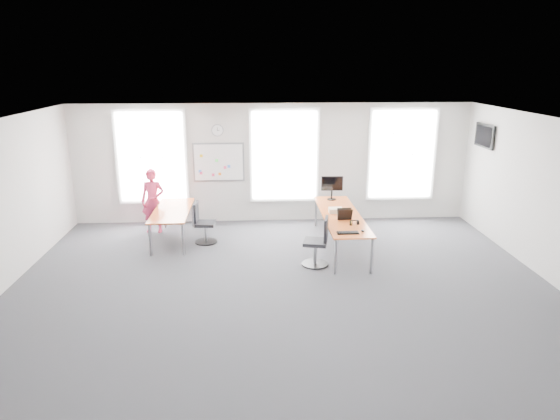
{
  "coord_description": "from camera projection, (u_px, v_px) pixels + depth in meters",
  "views": [
    {
      "loc": [
        -0.52,
        -8.4,
        3.96
      ],
      "look_at": [
        0.03,
        1.2,
        1.1
      ],
      "focal_mm": 32.0,
      "sensor_mm": 36.0,
      "label": 1
    }
  ],
  "objects": [
    {
      "name": "chair_right",
      "position": [
        318.0,
        244.0,
        10.01
      ],
      "size": [
        0.55,
        0.55,
        1.01
      ],
      "rotation": [
        0.0,
        0.0,
        -1.8
      ],
      "color": "black",
      "rests_on": "ground"
    },
    {
      "name": "desk_left",
      "position": [
        172.0,
        212.0,
        11.35
      ],
      "size": [
        0.81,
        2.02,
        0.74
      ],
      "color": "#C0561B",
      "rests_on": "ground"
    },
    {
      "name": "headphones",
      "position": [
        354.0,
        223.0,
        10.21
      ],
      "size": [
        0.18,
        0.1,
        0.11
      ],
      "rotation": [
        0.0,
        0.0,
        0.01
      ],
      "color": "black",
      "rests_on": "desk_right"
    },
    {
      "name": "wall_right",
      "position": [
        557.0,
        203.0,
        9.04
      ],
      "size": [
        0.0,
        10.0,
        10.0
      ],
      "primitive_type": "plane",
      "rotation": [
        1.57,
        0.0,
        -1.57
      ],
      "color": "silver",
      "rests_on": "ground"
    },
    {
      "name": "whiteboard",
      "position": [
        219.0,
        162.0,
        12.48
      ],
      "size": [
        1.2,
        0.03,
        0.9
      ],
      "primitive_type": "cube",
      "color": "white",
      "rests_on": "wall_back"
    },
    {
      "name": "paper_stack",
      "position": [
        336.0,
        210.0,
        11.04
      ],
      "size": [
        0.31,
        0.23,
        0.1
      ],
      "primitive_type": "cube",
      "rotation": [
        0.0,
        0.0,
        -0.02
      ],
      "color": "beige",
      "rests_on": "desk_right"
    },
    {
      "name": "lens_cap",
      "position": [
        351.0,
        225.0,
        10.21
      ],
      "size": [
        0.07,
        0.07,
        0.01
      ],
      "primitive_type": "cylinder",
      "rotation": [
        0.0,
        0.0,
        0.34
      ],
      "color": "black",
      "rests_on": "desk_right"
    },
    {
      "name": "monitor",
      "position": [
        332.0,
        186.0,
        11.99
      ],
      "size": [
        0.52,
        0.21,
        0.58
      ],
      "rotation": [
        0.0,
        0.0,
        -0.05
      ],
      "color": "black",
      "rests_on": "desk_right"
    },
    {
      "name": "window_mid",
      "position": [
        284.0,
        156.0,
        12.53
      ],
      "size": [
        1.6,
        0.06,
        2.2
      ],
      "primitive_type": "cube",
      "color": "white",
      "rests_on": "wall_back"
    },
    {
      "name": "desk_right",
      "position": [
        341.0,
        216.0,
        10.94
      ],
      "size": [
        0.83,
        3.1,
        0.75
      ],
      "color": "#C0561B",
      "rests_on": "ground"
    },
    {
      "name": "wall_clock",
      "position": [
        217.0,
        130.0,
        12.25
      ],
      "size": [
        0.3,
        0.04,
        0.3
      ],
      "primitive_type": "cylinder",
      "rotation": [
        1.57,
        0.0,
        0.0
      ],
      "color": "gray",
      "rests_on": "wall_back"
    },
    {
      "name": "wall_front",
      "position": [
        307.0,
        320.0,
        4.94
      ],
      "size": [
        10.0,
        0.0,
        10.0
      ],
      "primitive_type": "plane",
      "rotation": [
        -1.57,
        0.0,
        0.0
      ],
      "color": "silver",
      "rests_on": "ground"
    },
    {
      "name": "tv",
      "position": [
        485.0,
        136.0,
        11.68
      ],
      "size": [
        0.06,
        0.9,
        0.55
      ],
      "primitive_type": "cube",
      "color": "black",
      "rests_on": "wall_right"
    },
    {
      "name": "keyboard",
      "position": [
        348.0,
        233.0,
        9.71
      ],
      "size": [
        0.43,
        0.16,
        0.02
      ],
      "primitive_type": "cube",
      "rotation": [
        0.0,
        0.0,
        0.02
      ],
      "color": "black",
      "rests_on": "desk_right"
    },
    {
      "name": "laptop_sleeve",
      "position": [
        345.0,
        214.0,
        10.51
      ],
      "size": [
        0.31,
        0.18,
        0.25
      ],
      "rotation": [
        0.0,
        0.0,
        0.05
      ],
      "color": "black",
      "rests_on": "desk_right"
    },
    {
      "name": "chair_left",
      "position": [
        203.0,
        225.0,
        11.29
      ],
      "size": [
        0.5,
        0.5,
        0.94
      ],
      "rotation": [
        0.0,
        0.0,
        1.51
      ],
      "color": "black",
      "rests_on": "ground"
    },
    {
      "name": "floor",
      "position": [
        282.0,
        286.0,
        9.2
      ],
      "size": [
        10.0,
        10.0,
        0.0
      ],
      "primitive_type": "plane",
      "color": "#242428",
      "rests_on": "ground"
    },
    {
      "name": "window_left",
      "position": [
        152.0,
        157.0,
        12.35
      ],
      "size": [
        1.6,
        0.06,
        2.2
      ],
      "primitive_type": "cube",
      "color": "white",
      "rests_on": "wall_back"
    },
    {
      "name": "mouse",
      "position": [
        363.0,
        231.0,
        9.8
      ],
      "size": [
        0.09,
        0.12,
        0.04
      ],
      "primitive_type": "ellipsoid",
      "rotation": [
        0.0,
        0.0,
        -0.3
      ],
      "color": "black",
      "rests_on": "desk_right"
    },
    {
      "name": "ceiling",
      "position": [
        282.0,
        122.0,
        8.34
      ],
      "size": [
        10.0,
        10.0,
        0.0
      ],
      "primitive_type": "plane",
      "rotation": [
        3.14,
        0.0,
        0.0
      ],
      "color": "white",
      "rests_on": "ground"
    },
    {
      "name": "wall_back",
      "position": [
        272.0,
        163.0,
        12.6
      ],
      "size": [
        10.0,
        0.0,
        10.0
      ],
      "primitive_type": "plane",
      "rotation": [
        1.57,
        0.0,
        0.0
      ],
      "color": "silver",
      "rests_on": "ground"
    },
    {
      "name": "person",
      "position": [
        153.0,
        201.0,
        11.91
      ],
      "size": [
        0.6,
        0.42,
        1.55
      ],
      "primitive_type": "imported",
      "rotation": [
        0.0,
        0.0,
        -0.1
      ],
      "color": "#C72D52",
      "rests_on": "ground"
    },
    {
      "name": "window_right",
      "position": [
        402.0,
        154.0,
        12.69
      ],
      "size": [
        1.6,
        0.06,
        2.2
      ],
      "primitive_type": "cube",
      "color": "white",
      "rests_on": "wall_back"
    }
  ]
}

